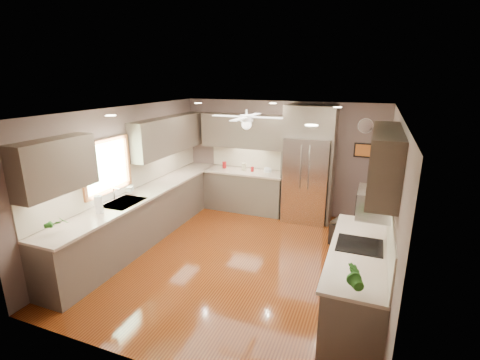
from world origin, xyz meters
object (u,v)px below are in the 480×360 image
Objects in this scene: stool at (342,233)px; canister_d at (252,169)px; potted_plant_left at (57,223)px; potted_plant_right at (356,277)px; refrigerator at (308,166)px; paper_towel at (99,205)px; canister_a at (224,165)px; soap_bottle at (131,189)px; canister_c at (244,167)px; bowl at (267,172)px; microwave at (374,203)px.

canister_d is at bearing 154.17° from stool.
potted_plant_right is at bearing 0.86° from potted_plant_left.
refrigerator is 7.99× the size of paper_towel.
canister_a is 4.13m from potted_plant_left.
canister_d is 2.76m from soap_bottle.
refrigerator is at bearing -2.26° from canister_c.
soap_bottle reaches higher than bowl.
canister_a is 0.72m from canister_d.
potted_plant_right is 1.77× the size of bowl.
potted_plant_right reaches higher than canister_a.
canister_c is 2.67m from stool.
refrigerator is (0.91, -0.08, 0.22)m from bowl.
potted_plant_right reaches higher than soap_bottle.
canister_a is 1.41× the size of canister_d.
refrigerator reaches higher than paper_towel.
microwave is (2.24, -2.79, 0.52)m from bowl.
microwave reaches higher than potted_plant_right.
canister_a is 1.05m from bowl.
bowl is 0.08× the size of refrigerator.
paper_towel is (-0.02, 0.79, -0.02)m from potted_plant_left.
microwave is 1.19× the size of stool.
canister_d is 3.52m from paper_towel.
canister_a reaches higher than stool.
stool is (0.87, -1.00, -0.95)m from refrigerator.
stool is at bearing 40.38° from potted_plant_left.
soap_bottle is (-1.32, -2.32, 0.02)m from canister_c.
canister_c is at bearing 177.74° from refrigerator.
paper_towel is (0.12, -0.92, 0.03)m from soap_bottle.
paper_towel is (-0.70, -3.28, 0.06)m from canister_a.
bowl is at bearing -0.44° from canister_a.
canister_d is 0.34m from bowl.
refrigerator reaches higher than canister_a.
canister_c is at bearing 69.68° from paper_towel.
microwave reaches higher than canister_d.
canister_a is 2.49m from soap_bottle.
bowl is at bearing 148.81° from stool.
canister_d is at bearing 70.82° from potted_plant_left.
microwave is (3.29, -2.80, 0.46)m from canister_a.
canister_d is at bearing 66.33° from paper_towel.
potted_plant_right is at bearing -95.21° from microwave.
canister_d is 0.50× the size of soap_bottle.
canister_a is 0.51m from canister_c.
refrigerator is at bearing 56.40° from potted_plant_left.
potted_plant_right is at bearing -51.61° from canister_a.
potted_plant_right is (4.00, -1.66, 0.06)m from soap_bottle.
canister_a is at bearing 80.50° from potted_plant_left.
canister_d is at bearing 56.26° from soap_bottle.
potted_plant_right is 0.14× the size of refrigerator.
paper_towel reaches higher than stool.
canister_d is at bearing 121.95° from potted_plant_right.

